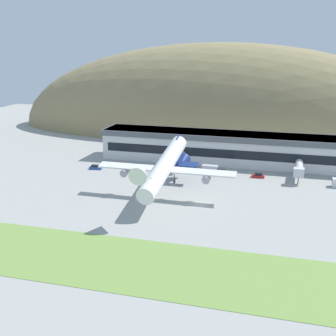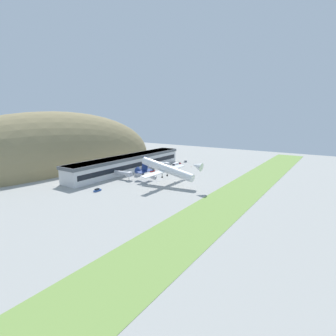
{
  "view_description": "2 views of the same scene",
  "coord_description": "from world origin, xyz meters",
  "px_view_note": "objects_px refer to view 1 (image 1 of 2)",
  "views": [
    {
      "loc": [
        25.91,
        -124.02,
        45.72
      ],
      "look_at": [
        -10.01,
        1.19,
        9.82
      ],
      "focal_mm": 50.0,
      "sensor_mm": 36.0,
      "label": 1
    },
    {
      "loc": [
        -139.31,
        -84.14,
        41.68
      ],
      "look_at": [
        -7.8,
        3.97,
        9.54
      ],
      "focal_mm": 28.0,
      "sensor_mm": 36.0,
      "label": 2
    }
  ],
  "objects_px": {
    "jetway_0": "(177,159)",
    "box_truck": "(213,170)",
    "cargo_airplane": "(165,167)",
    "terminal_building": "(244,147)",
    "service_car_1": "(96,167)",
    "jetway_1": "(299,168)",
    "service_car_0": "(258,176)"
  },
  "relations": [
    {
      "from": "jetway_0",
      "to": "box_truck",
      "type": "distance_m",
      "value": 13.77
    },
    {
      "from": "jetway_0",
      "to": "cargo_airplane",
      "type": "xyz_separation_m",
      "value": [
        4.32,
        -30.52,
        5.53
      ]
    },
    {
      "from": "jetway_0",
      "to": "service_car_1",
      "type": "distance_m",
      "value": 30.01
    },
    {
      "from": "jetway_0",
      "to": "service_car_1",
      "type": "height_order",
      "value": "jetway_0"
    },
    {
      "from": "service_car_0",
      "to": "box_truck",
      "type": "distance_m",
      "value": 15.73
    },
    {
      "from": "service_car_0",
      "to": "box_truck",
      "type": "bearing_deg",
      "value": -179.23
    },
    {
      "from": "jetway_0",
      "to": "service_car_0",
      "type": "bearing_deg",
      "value": -3.04
    },
    {
      "from": "jetway_0",
      "to": "service_car_0",
      "type": "height_order",
      "value": "jetway_0"
    },
    {
      "from": "service_car_0",
      "to": "service_car_1",
      "type": "height_order",
      "value": "service_car_1"
    },
    {
      "from": "terminal_building",
      "to": "jetway_1",
      "type": "relative_size",
      "value": 7.25
    },
    {
      "from": "cargo_airplane",
      "to": "box_truck",
      "type": "height_order",
      "value": "cargo_airplane"
    },
    {
      "from": "jetway_0",
      "to": "box_truck",
      "type": "bearing_deg",
      "value": -7.46
    },
    {
      "from": "terminal_building",
      "to": "jetway_0",
      "type": "xyz_separation_m",
      "value": [
        -22.05,
        -15.28,
        -2.57
      ]
    },
    {
      "from": "cargo_airplane",
      "to": "service_car_0",
      "type": "relative_size",
      "value": 10.66
    },
    {
      "from": "jetway_0",
      "to": "box_truck",
      "type": "relative_size",
      "value": 1.8
    },
    {
      "from": "cargo_airplane",
      "to": "service_car_1",
      "type": "relative_size",
      "value": 10.17
    },
    {
      "from": "service_car_0",
      "to": "service_car_1",
      "type": "xyz_separation_m",
      "value": [
        -58.11,
        -5.54,
        0.04
      ]
    },
    {
      "from": "jetway_1",
      "to": "service_car_1",
      "type": "xyz_separation_m",
      "value": [
        -71.36,
        -6.69,
        -3.33
      ]
    },
    {
      "from": "terminal_building",
      "to": "jetway_0",
      "type": "bearing_deg",
      "value": -145.28
    },
    {
      "from": "terminal_building",
      "to": "service_car_1",
      "type": "bearing_deg",
      "value": -156.33
    },
    {
      "from": "cargo_airplane",
      "to": "service_car_1",
      "type": "xyz_separation_m",
      "value": [
        -33.29,
        23.44,
        -8.86
      ]
    },
    {
      "from": "jetway_1",
      "to": "service_car_0",
      "type": "distance_m",
      "value": 13.73
    },
    {
      "from": "service_car_0",
      "to": "terminal_building",
      "type": "bearing_deg",
      "value": 112.83
    },
    {
      "from": "jetway_0",
      "to": "box_truck",
      "type": "height_order",
      "value": "jetway_0"
    },
    {
      "from": "cargo_airplane",
      "to": "service_car_1",
      "type": "height_order",
      "value": "cargo_airplane"
    },
    {
      "from": "box_truck",
      "to": "cargo_airplane",
      "type": "bearing_deg",
      "value": -107.57
    },
    {
      "from": "jetway_0",
      "to": "service_car_0",
      "type": "relative_size",
      "value": 3.24
    },
    {
      "from": "cargo_airplane",
      "to": "service_car_0",
      "type": "height_order",
      "value": "cargo_airplane"
    },
    {
      "from": "terminal_building",
      "to": "box_truck",
      "type": "relative_size",
      "value": 13.72
    },
    {
      "from": "cargo_airplane",
      "to": "jetway_1",
      "type": "bearing_deg",
      "value": 38.36
    },
    {
      "from": "jetway_0",
      "to": "cargo_airplane",
      "type": "distance_m",
      "value": 31.32
    },
    {
      "from": "service_car_1",
      "to": "box_truck",
      "type": "relative_size",
      "value": 0.58
    }
  ]
}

